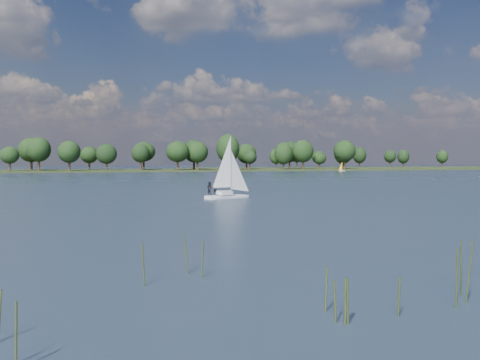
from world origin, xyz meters
The scene contains 6 objects.
ground centered at (0.00, 100.00, 0.00)m, with size 700.00×700.00×0.00m, color #233342.
far_shore centered at (0.00, 212.00, 0.00)m, with size 660.00×40.00×1.50m, color black.
far_shore_back centered at (160.00, 260.00, 0.00)m, with size 220.00×30.00×1.40m, color black.
sailboat centered at (2.52, 37.41, 2.37)m, with size 6.63×4.20×8.48m.
dinghy_orange centered at (102.76, 186.73, 1.06)m, with size 2.95×2.50×4.50m.
treeline centered at (-3.25, 208.12, 8.07)m, with size 562.66×73.56×18.26m.
Camera 1 is at (-17.47, -28.20, 4.93)m, focal length 40.00 mm.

